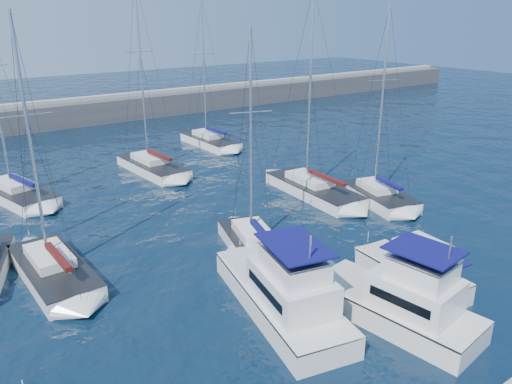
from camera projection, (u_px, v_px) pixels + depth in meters
ground at (315, 294)px, 26.72m from camera, size 220.00×220.00×0.00m
breakwater at (52, 118)px, 66.11m from camera, size 160.00×6.00×4.45m
motor_yacht_port_inner at (284, 294)px, 24.60m from camera, size 5.43×10.51×4.69m
motor_yacht_stbd_inner at (401, 303)px, 23.85m from camera, size 4.33×8.60×4.69m
motor_yacht_stbd_outer at (415, 271)px, 27.17m from camera, size 2.95×6.51×3.20m
sailboat_mid_b at (54, 270)px, 28.14m from camera, size 3.33×8.37×14.76m
sailboat_mid_c at (255, 244)px, 31.33m from camera, size 4.93×7.77×13.97m
sailboat_mid_d at (313, 189)px, 41.15m from camera, size 3.83×9.89×16.46m
sailboat_mid_e at (379, 196)px, 39.55m from camera, size 4.69×7.43×15.21m
sailboat_back_a at (17, 193)px, 40.13m from camera, size 5.05×9.16×16.85m
sailboat_back_b at (153, 166)px, 47.15m from camera, size 3.76×9.16×17.69m
sailboat_back_c at (210, 141)px, 56.56m from camera, size 3.24×8.48×16.10m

